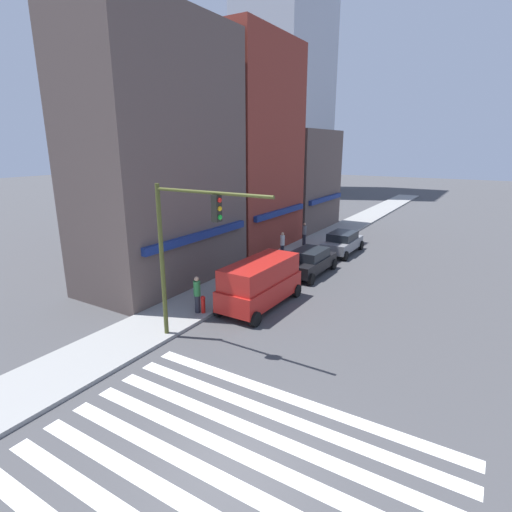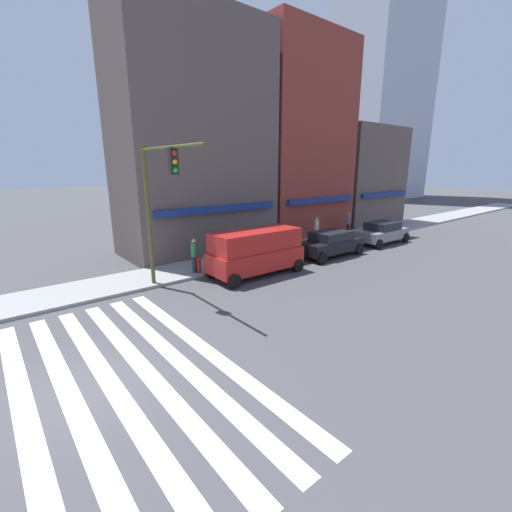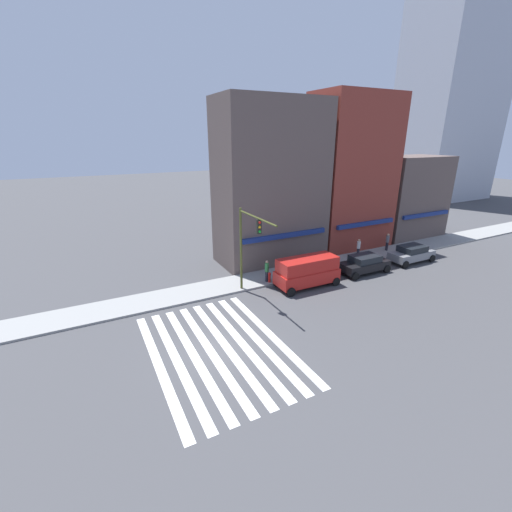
{
  "view_description": "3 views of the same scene",
  "coord_description": "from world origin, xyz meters",
  "views": [
    {
      "loc": [
        -6.67,
        -4.75,
        7.75
      ],
      "look_at": [
        10.99,
        6.0,
        2.0
      ],
      "focal_mm": 28.0,
      "sensor_mm": 36.0,
      "label": 1
    },
    {
      "loc": [
        -1.49,
        -8.51,
        5.44
      ],
      "look_at": [
        9.27,
        4.7,
        1.0
      ],
      "focal_mm": 24.0,
      "sensor_mm": 36.0,
      "label": 2
    },
    {
      "loc": [
        -5.61,
        -15.33,
        11.13
      ],
      "look_at": [
        4.43,
        4.0,
        3.5
      ],
      "focal_mm": 24.0,
      "sensor_mm": 36.0,
      "label": 3
    }
  ],
  "objects": [
    {
      "name": "ground_plane",
      "position": [
        0.0,
        0.0,
        0.0
      ],
      "size": [
        200.0,
        200.0,
        0.0
      ],
      "primitive_type": "plane",
      "color": "#424244"
    },
    {
      "name": "sidewalk_left",
      "position": [
        0.0,
        7.5,
        0.07
      ],
      "size": [
        120.0,
        3.0,
        0.15
      ],
      "color": "gray",
      "rests_on": "ground_plane"
    },
    {
      "name": "crosswalk_stripes",
      "position": [
        -0.0,
        0.0,
        0.0
      ],
      "size": [
        7.02,
        10.8,
        0.01
      ],
      "color": "silver",
      "rests_on": "ground_plane"
    },
    {
      "name": "storefront_row",
      "position": [
        17.37,
        11.5,
        6.71
      ],
      "size": [
        27.25,
        5.3,
        15.11
      ],
      "color": "brown",
      "rests_on": "ground_plane"
    },
    {
      "name": "tower_distant",
      "position": [
        55.56,
        27.47,
        28.28
      ],
      "size": [
        16.95,
        10.94,
        56.56
      ],
      "color": "#B2B7C1",
      "rests_on": "ground_plane"
    },
    {
      "name": "traffic_signal",
      "position": [
        4.43,
        5.21,
        4.37
      ],
      "size": [
        0.32,
        5.15,
        6.36
      ],
      "color": "#474C1E",
      "rests_on": "ground_plane"
    },
    {
      "name": "van_red",
      "position": [
        9.27,
        4.7,
        1.29
      ],
      "size": [
        5.03,
        2.22,
        2.34
      ],
      "rotation": [
        0.0,
        0.0,
        -0.02
      ],
      "color": "#B21E19",
      "rests_on": "ground_plane"
    },
    {
      "name": "sedan_black",
      "position": [
        15.26,
        4.7,
        0.84
      ],
      "size": [
        4.42,
        2.02,
        1.59
      ],
      "rotation": [
        0.0,
        0.0,
        -0.01
      ],
      "color": "black",
      "rests_on": "ground_plane"
    },
    {
      "name": "sedan_grey",
      "position": [
        21.12,
        4.7,
        0.84
      ],
      "size": [
        4.41,
        2.02,
        1.59
      ],
      "rotation": [
        0.0,
        0.0,
        0.0
      ],
      "color": "slate",
      "rests_on": "ground_plane"
    },
    {
      "name": "pedestrian_white_shirt",
      "position": [
        17.45,
        7.77,
        1.07
      ],
      "size": [
        0.32,
        0.32,
        1.77
      ],
      "rotation": [
        0.0,
        0.0,
        5.46
      ],
      "color": "#23232D",
      "rests_on": "sidewalk_left"
    },
    {
      "name": "pedestrian_green_top",
      "position": [
        6.77,
        6.64,
        1.07
      ],
      "size": [
        0.32,
        0.32,
        1.77
      ],
      "rotation": [
        0.0,
        0.0,
        5.25
      ],
      "color": "#23232D",
      "rests_on": "sidewalk_left"
    },
    {
      "name": "pedestrian_grey_coat",
      "position": [
        21.46,
        7.93,
        1.07
      ],
      "size": [
        0.32,
        0.32,
        1.77
      ],
      "rotation": [
        0.0,
        0.0,
        1.12
      ],
      "color": "#23232D",
      "rests_on": "sidewalk_left"
    },
    {
      "name": "fire_hydrant",
      "position": [
        6.88,
        6.4,
        0.61
      ],
      "size": [
        0.24,
        0.24,
        0.84
      ],
      "color": "red",
      "rests_on": "sidewalk_left"
    }
  ]
}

